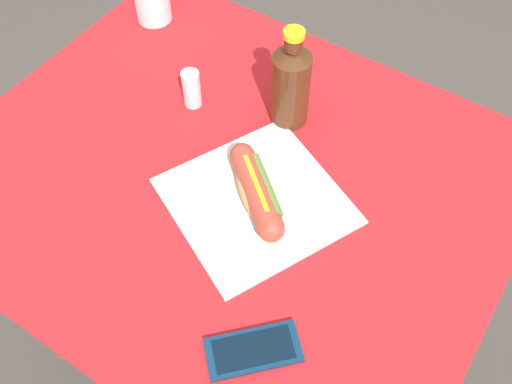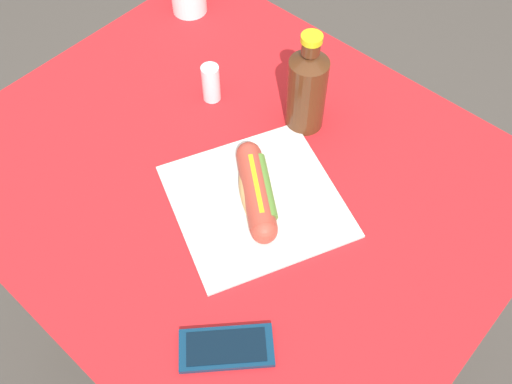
% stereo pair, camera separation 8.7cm
% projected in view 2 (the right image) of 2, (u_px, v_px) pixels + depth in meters
% --- Properties ---
extents(ground_plane, '(6.00, 6.00, 0.00)m').
position_uv_depth(ground_plane, '(243.00, 330.00, 1.69)').
color(ground_plane, '#47423D').
rests_on(ground_plane, ground).
extents(dining_table, '(1.01, 0.84, 0.76)m').
position_uv_depth(dining_table, '(237.00, 216.00, 1.20)').
color(dining_table, brown).
rests_on(dining_table, ground).
extents(paper_wrapper, '(0.38, 0.38, 0.01)m').
position_uv_depth(paper_wrapper, '(256.00, 201.00, 1.03)').
color(paper_wrapper, silver).
rests_on(paper_wrapper, dining_table).
extents(hot_dog, '(0.17, 0.15, 0.05)m').
position_uv_depth(hot_dog, '(256.00, 191.00, 1.01)').
color(hot_dog, tan).
rests_on(hot_dog, paper_wrapper).
extents(cell_phone, '(0.15, 0.15, 0.01)m').
position_uv_depth(cell_phone, '(226.00, 348.00, 0.87)').
color(cell_phone, '#0A2D4C').
rests_on(cell_phone, dining_table).
extents(soda_bottle, '(0.07, 0.07, 0.21)m').
position_uv_depth(soda_bottle, '(307.00, 88.00, 1.07)').
color(soda_bottle, '#4C2814').
rests_on(soda_bottle, dining_table).
extents(salt_shaker, '(0.04, 0.04, 0.08)m').
position_uv_depth(salt_shaker, '(211.00, 83.00, 1.15)').
color(salt_shaker, silver).
rests_on(salt_shaker, dining_table).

